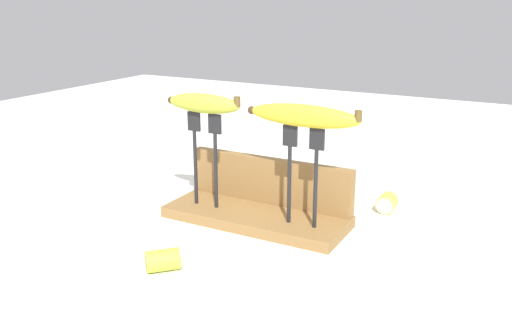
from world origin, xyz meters
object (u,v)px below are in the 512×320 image
fork_stand_left (205,151)px  banana_chunk_far (387,203)px  banana_chunk_near (164,260)px  fork_stand_right (303,167)px  fork_fallen_near (221,166)px  banana_raised_left (204,103)px  banana_raised_right (304,116)px

fork_stand_left → banana_chunk_far: fork_stand_left is taller
banana_chunk_near → banana_chunk_far: 0.47m
fork_stand_right → fork_fallen_near: (-0.34, 0.28, -0.12)m
banana_chunk_near → banana_chunk_far: bearing=60.1°
fork_stand_right → banana_raised_left: bearing=-180.0°
banana_raised_left → banana_raised_right: 0.20m
fork_stand_right → fork_fallen_near: 0.46m
banana_raised_left → banana_chunk_near: (0.07, -0.22, -0.20)m
fork_stand_left → fork_fallen_near: (-0.14, 0.28, -0.13)m
banana_chunk_near → banana_raised_right: bearing=59.1°
banana_chunk_far → banana_raised_right: bearing=-118.7°
banana_raised_left → banana_chunk_far: size_ratio=3.83×
banana_raised_left → banana_raised_right: banana_raised_left is taller
fork_stand_right → banana_raised_right: banana_raised_right is taller
banana_raised_right → banana_chunk_far: (0.10, 0.18, -0.20)m
fork_fallen_near → banana_chunk_far: 0.45m
banana_raised_right → banana_chunk_far: 0.29m
banana_raised_left → banana_chunk_far: (0.30, 0.18, -0.20)m
fork_stand_right → banana_chunk_near: fork_stand_right is taller
fork_stand_left → banana_raised_right: bearing=0.0°
banana_raised_left → banana_raised_right: (0.20, 0.00, -0.00)m
fork_stand_left → banana_chunk_far: (0.30, 0.18, -0.11)m
banana_raised_left → fork_fallen_near: banana_raised_left is taller
banana_raised_right → banana_chunk_far: bearing=61.3°
fork_stand_right → banana_raised_right: 0.09m
banana_chunk_near → fork_stand_right: bearing=59.1°
fork_stand_right → banana_raised_left: 0.22m
fork_stand_left → banana_chunk_far: bearing=31.5°
banana_raised_left → fork_fallen_near: size_ratio=1.00×
banana_raised_left → banana_chunk_far: bearing=31.5°
banana_chunk_far → banana_chunk_near: bearing=-119.9°
fork_fallen_near → banana_chunk_far: (0.44, -0.10, 0.01)m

